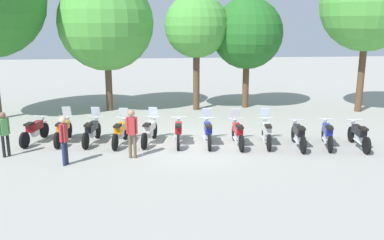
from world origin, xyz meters
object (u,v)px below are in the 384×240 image
at_px(motorcycle_11, 359,135).
at_px(tree_4, 368,4).
at_px(motorcycle_10, 327,134).
at_px(motorcycle_2, 92,130).
at_px(motorcycle_7, 238,133).
at_px(tree_3, 247,34).
at_px(tree_1, 106,23).
at_px(motorcycle_1, 63,130).
at_px(person_0, 64,137).
at_px(tree_2, 196,26).
at_px(motorcycle_5, 178,132).
at_px(motorcycle_3, 120,132).
at_px(person_2, 4,131).
at_px(person_1, 132,130).
at_px(motorcycle_0, 35,130).
at_px(motorcycle_4, 150,131).
at_px(motorcycle_6, 208,132).
at_px(motorcycle_8, 266,132).
at_px(motorcycle_9, 298,135).

distance_m(motorcycle_11, tree_4, 8.81).
distance_m(motorcycle_10, motorcycle_11, 1.19).
bearing_deg(motorcycle_2, motorcycle_11, -88.98).
bearing_deg(motorcycle_7, tree_3, -13.85).
distance_m(tree_1, tree_4, 13.68).
xyz_separation_m(motorcycle_1, motorcycle_2, (1.16, -0.19, 0.00)).
height_order(person_0, tree_2, tree_2).
relative_size(motorcycle_1, motorcycle_5, 1.00).
bearing_deg(motorcycle_3, tree_1, 20.01).
bearing_deg(motorcycle_1, motorcycle_2, -93.25).
bearing_deg(person_2, person_1, 45.91).
relative_size(motorcycle_0, motorcycle_5, 0.98).
bearing_deg(tree_2, tree_4, -9.24).
relative_size(motorcycle_11, person_1, 1.23).
bearing_deg(motorcycle_4, motorcycle_6, -85.27).
height_order(motorcycle_6, motorcycle_8, same).
height_order(motorcycle_0, tree_1, tree_1).
bearing_deg(person_0, motorcycle_1, 123.71).
relative_size(person_2, tree_1, 0.23).
bearing_deg(motorcycle_1, motorcycle_9, -93.93).
bearing_deg(person_0, person_1, 34.26).
distance_m(motorcycle_4, person_1, 1.98).
bearing_deg(motorcycle_4, tree_2, -7.31).
bearing_deg(motorcycle_1, person_2, 139.80).
xyz_separation_m(motorcycle_1, motorcycle_8, (8.08, -1.18, 0.00)).
bearing_deg(person_2, tree_1, 122.44).
distance_m(motorcycle_6, motorcycle_11, 5.86).
relative_size(person_1, person_2, 1.07).
relative_size(motorcycle_5, tree_4, 0.27).
relative_size(motorcycle_3, motorcycle_11, 0.99).
bearing_deg(motorcycle_7, motorcycle_8, -89.54).
height_order(motorcycle_9, tree_3, tree_3).
xyz_separation_m(motorcycle_4, motorcycle_7, (3.45, -0.68, 0.00)).
bearing_deg(person_1, motorcycle_5, 136.66).
relative_size(motorcycle_7, tree_1, 0.30).
bearing_deg(motorcycle_6, motorcycle_7, -98.49).
relative_size(motorcycle_5, tree_2, 0.35).
relative_size(motorcycle_7, tree_4, 0.27).
distance_m(motorcycle_1, motorcycle_6, 5.84).
xyz_separation_m(motorcycle_9, tree_1, (-7.91, 7.75, 4.21)).
xyz_separation_m(motorcycle_7, tree_3, (2.05, 7.31, 3.62)).
bearing_deg(person_0, motorcycle_0, 142.62).
bearing_deg(motorcycle_3, motorcycle_1, 89.51).
relative_size(tree_1, tree_2, 1.15).
height_order(motorcycle_2, motorcycle_11, motorcycle_2).
xyz_separation_m(person_2, tree_2, (7.82, 7.45, 3.58)).
distance_m(person_1, tree_4, 14.49).
height_order(motorcycle_1, motorcycle_10, motorcycle_1).
bearing_deg(motorcycle_9, person_1, 103.26).
distance_m(motorcycle_1, motorcycle_3, 2.36).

